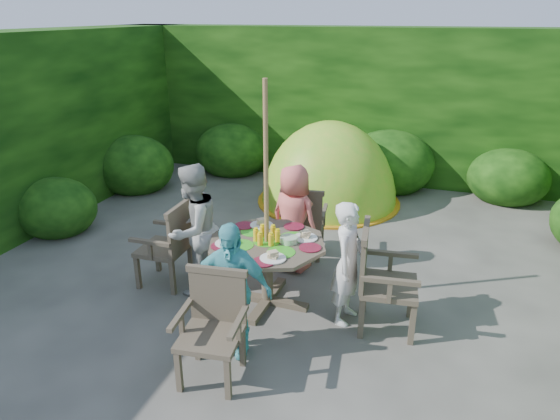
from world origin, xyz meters
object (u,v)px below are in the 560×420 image
(parasol_pole, at_px, (266,200))
(child_back, at_px, (294,218))
(garden_chair_front, at_px, (213,325))
(child_right, at_px, (348,263))
(child_left, at_px, (193,230))
(child_front, at_px, (231,290))
(patio_table, at_px, (267,251))
(dome_tent, at_px, (328,202))
(garden_chair_back, at_px, (303,221))
(garden_chair_right, at_px, (380,278))
(garden_chair_left, at_px, (169,244))

(parasol_pole, distance_m, child_back, 0.94)
(garden_chair_front, height_order, child_right, child_right)
(child_left, height_order, child_front, child_left)
(patio_table, xyz_separation_m, dome_tent, (-0.08, 2.99, -0.57))
(patio_table, relative_size, garden_chair_back, 1.43)
(garden_chair_right, height_order, child_right, child_right)
(child_left, height_order, dome_tent, child_left)
(parasol_pole, xyz_separation_m, garden_chair_back, (0.05, 1.10, -0.65))
(garden_chair_back, relative_size, child_back, 0.70)
(garden_chair_front, distance_m, child_left, 1.38)
(parasol_pole, height_order, child_left, parasol_pole)
(patio_table, bearing_deg, garden_chair_left, 177.81)
(patio_table, relative_size, child_front, 1.01)
(patio_table, xyz_separation_m, parasol_pole, (-0.00, -0.00, 0.53))
(garden_chair_back, bearing_deg, dome_tent, -93.61)
(garden_chair_left, bearing_deg, dome_tent, 159.50)
(patio_table, height_order, child_left, child_left)
(patio_table, distance_m, garden_chair_right, 1.10)
(garden_chair_back, height_order, child_front, child_front)
(child_left, relative_size, child_back, 1.12)
(garden_chair_back, xyz_separation_m, dome_tent, (-0.13, 1.88, -0.45))
(garden_chair_front, height_order, child_left, child_left)
(garden_chair_left, bearing_deg, child_left, 85.77)
(child_left, bearing_deg, child_back, 142.44)
(garden_chair_right, height_order, garden_chair_front, garden_chair_right)
(garden_chair_right, height_order, child_left, child_left)
(garden_chair_right, xyz_separation_m, garden_chair_front, (-1.15, -1.05, -0.05))
(parasol_pole, bearing_deg, patio_table, 10.80)
(child_front, bearing_deg, garden_chair_back, 82.96)
(garden_chair_back, bearing_deg, garden_chair_left, 35.07)
(garden_chair_front, height_order, dome_tent, dome_tent)
(patio_table, height_order, garden_chair_right, garden_chair_right)
(child_left, xyz_separation_m, dome_tent, (0.72, 2.96, -0.68))
(child_back, bearing_deg, garden_chair_back, -75.29)
(garden_chair_right, distance_m, garden_chair_back, 1.56)
(parasol_pole, bearing_deg, garden_chair_front, -92.56)
(child_front, bearing_deg, child_left, 128.33)
(child_left, bearing_deg, child_right, 97.44)
(parasol_pole, xyz_separation_m, child_right, (0.80, -0.03, -0.51))
(parasol_pole, bearing_deg, child_right, -2.00)
(child_back, bearing_deg, patio_table, 107.33)
(child_left, bearing_deg, patio_table, 97.50)
(garden_chair_right, bearing_deg, parasol_pole, 81.31)
(child_right, distance_m, child_back, 1.13)
(garden_chair_front, xyz_separation_m, child_right, (0.85, 1.08, 0.14))
(child_left, bearing_deg, child_front, 52.44)
(garden_chair_right, height_order, garden_chair_back, garden_chair_right)
(garden_chair_left, xyz_separation_m, child_right, (1.90, -0.07, 0.12))
(patio_table, bearing_deg, parasol_pole, -169.20)
(parasol_pole, relative_size, garden_chair_front, 2.61)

